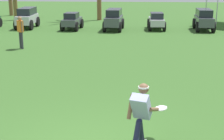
% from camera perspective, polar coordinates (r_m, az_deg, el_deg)
% --- Properties ---
extents(frisbee_thrower, '(0.69, 1.03, 1.39)m').
position_cam_1_polar(frisbee_thrower, '(6.83, 4.80, -7.41)').
color(frisbee_thrower, '#191E38').
rests_on(frisbee_thrower, ground_plane).
extents(frisbee_in_flight, '(0.31, 0.31, 0.06)m').
position_cam_1_polar(frisbee_in_flight, '(7.52, 8.12, -6.32)').
color(frisbee_in_flight, white).
extents(teammate_near_sideline, '(0.38, 0.42, 1.56)m').
position_cam_1_polar(teammate_near_sideline, '(17.02, -14.98, 6.55)').
color(teammate_near_sideline, '#33333D').
rests_on(teammate_near_sideline, ground_plane).
extents(parked_car_slot_b, '(1.17, 2.41, 1.34)m').
position_cam_1_polar(parked_car_slot_b, '(23.83, -13.94, 8.52)').
color(parked_car_slot_b, '#B7BABF').
rests_on(parked_car_slot_b, ground_plane).
extents(parked_car_slot_c, '(1.21, 2.25, 1.10)m').
position_cam_1_polar(parked_car_slot_c, '(22.67, -6.66, 8.13)').
color(parked_car_slot_c, '#474C51').
rests_on(parked_car_slot_c, ground_plane).
extents(parked_car_slot_d, '(1.28, 2.46, 1.34)m').
position_cam_1_polar(parked_car_slot_d, '(22.25, 0.32, 8.50)').
color(parked_car_slot_d, '#474C51').
rests_on(parked_car_slot_d, ground_plane).
extents(parked_car_slot_e, '(1.11, 2.21, 1.10)m').
position_cam_1_polar(parked_car_slot_e, '(22.69, 7.39, 8.12)').
color(parked_car_slot_e, '#B7BABF').
rests_on(parked_car_slot_e, ground_plane).
extents(parked_car_slot_f, '(1.24, 2.44, 1.34)m').
position_cam_1_polar(parked_car_slot_f, '(22.91, 15.02, 8.18)').
color(parked_car_slot_f, '#474C51').
rests_on(parked_car_slot_f, ground_plane).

